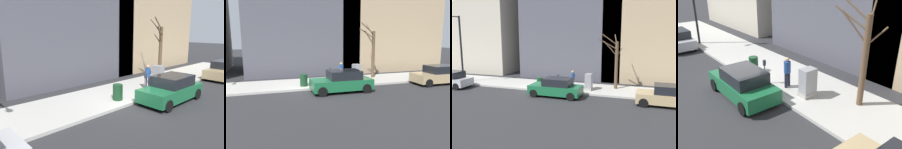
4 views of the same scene
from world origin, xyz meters
TOP-DOWN VIEW (x-y plane):
  - ground_plane at (0.00, 0.00)m, footprint 120.00×120.00m
  - sidewalk at (2.00, 0.00)m, footprint 4.00×36.00m
  - parked_car_tan at (-1.02, -10.63)m, footprint 1.96×4.22m
  - parked_car_green at (-1.10, -2.25)m, footprint 1.95×4.21m
  - parking_meter at (0.45, -1.83)m, footprint 0.14×0.10m
  - utility_box at (1.30, -4.36)m, footprint 0.83×0.61m
  - bare_tree at (2.60, -6.46)m, footprint 1.37×1.93m
  - trash_bin at (0.90, 0.10)m, footprint 0.56×0.56m
  - pedestrian_near_meter at (1.13, -2.96)m, footprint 0.39×0.36m

SIDE VIEW (x-z plane):
  - ground_plane at x=0.00m, z-range 0.00..0.00m
  - sidewalk at x=2.00m, z-range 0.00..0.15m
  - trash_bin at x=0.90m, z-range 0.15..1.05m
  - parked_car_tan at x=-1.02m, z-range -0.02..1.50m
  - parked_car_green at x=-1.10m, z-range -0.02..1.50m
  - utility_box at x=1.30m, z-range 0.13..1.56m
  - parking_meter at x=0.45m, z-range 0.30..1.65m
  - pedestrian_near_meter at x=1.13m, z-range 0.26..1.92m
  - bare_tree at x=2.60m, z-range 0.02..4.92m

